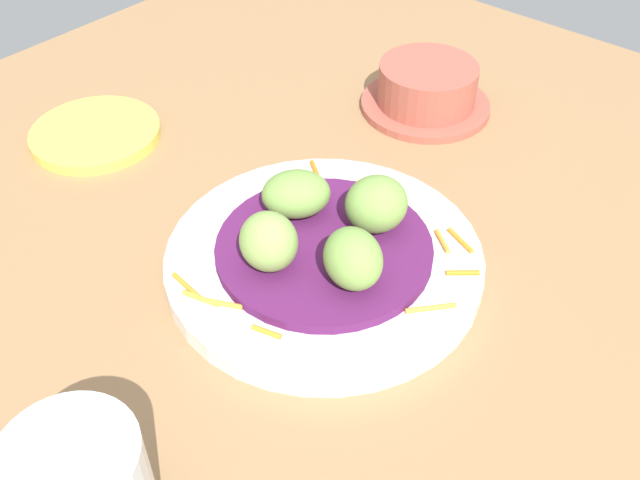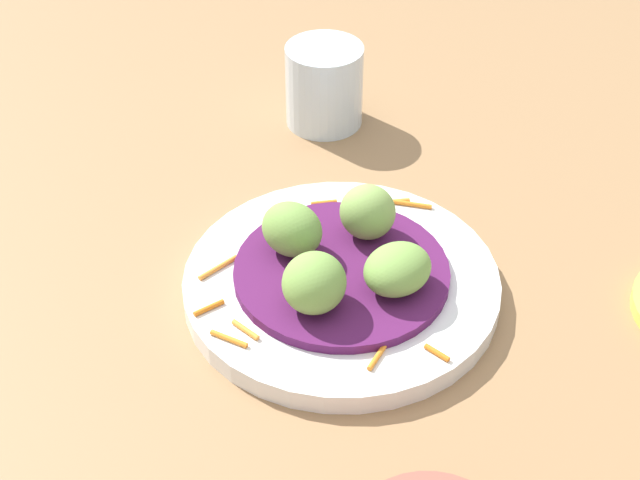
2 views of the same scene
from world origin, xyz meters
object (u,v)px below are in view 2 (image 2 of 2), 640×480
guac_scoop_center (289,229)px  water_glass (328,86)px  guac_scoop_right (314,283)px  guac_scoop_back (397,269)px  main_plate (341,284)px  guac_scoop_left (368,212)px

guac_scoop_center → water_glass: water_glass is taller
guac_scoop_right → guac_scoop_back: guac_scoop_right is taller
main_plate → guac_scoop_center: 6.09cm
guac_scoop_back → water_glass: 27.89cm
guac_scoop_right → water_glass: (2.05, -29.41, -0.73)cm
main_plate → guac_scoop_center: guac_scoop_center is taller
main_plate → guac_scoop_right: guac_scoop_right is taller
guac_scoop_left → guac_scoop_right: bearing=69.3°
guac_scoop_center → water_glass: size_ratio=0.62×
guac_scoop_left → guac_scoop_back: (-2.71, 6.01, -0.56)cm
main_plate → guac_scoop_back: 5.82cm
main_plate → guac_scoop_right: bearing=69.3°
main_plate → water_glass: water_glass is taller
main_plate → guac_scoop_back: guac_scoop_back is taller
guac_scoop_left → guac_scoop_right: guac_scoop_left is taller
guac_scoop_back → water_glass: (8.06, -26.70, -0.27)cm
main_plate → guac_scoop_center: (4.36, -1.65, 3.92)cm
guac_scoop_left → guac_scoop_back: 6.62cm
guac_scoop_back → main_plate: bearing=-20.7°
guac_scoop_center → guac_scoop_left: bearing=-155.7°
guac_scoop_right → guac_scoop_back: 6.61cm
guac_scoop_left → main_plate: bearing=69.3°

